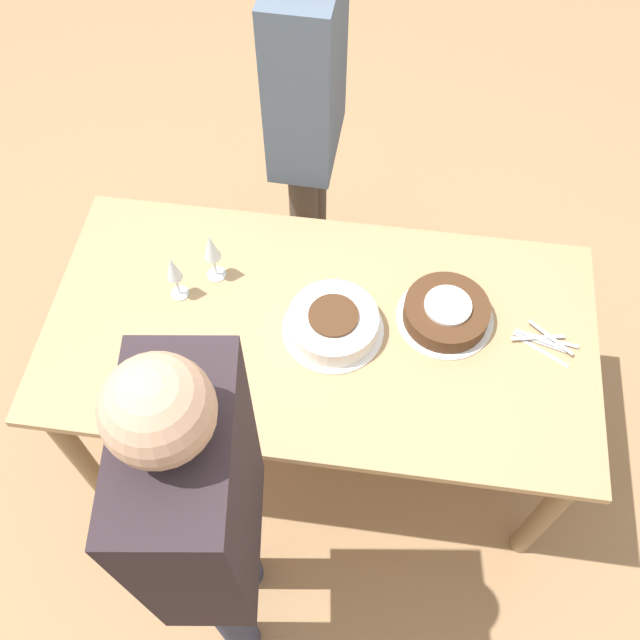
{
  "coord_description": "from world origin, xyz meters",
  "views": [
    {
      "loc": [
        -0.16,
        1.17,
        2.7
      ],
      "look_at": [
        0.0,
        0.0,
        0.82
      ],
      "focal_mm": 40.0,
      "sensor_mm": 36.0,
      "label": 1
    }
  ],
  "objects_px": {
    "cake_center_white": "(333,323)",
    "cake_front_chocolate": "(446,312)",
    "person_cutting": "(307,103)",
    "wine_glass_near": "(173,270)",
    "person_watching": "(207,518)",
    "wine_glass_far": "(211,249)"
  },
  "relations": [
    {
      "from": "cake_center_white",
      "to": "cake_front_chocolate",
      "type": "distance_m",
      "value": 0.36
    },
    {
      "from": "cake_center_white",
      "to": "person_cutting",
      "type": "relative_size",
      "value": 0.19
    },
    {
      "from": "wine_glass_near",
      "to": "person_watching",
      "type": "height_order",
      "value": "person_watching"
    },
    {
      "from": "wine_glass_far",
      "to": "wine_glass_near",
      "type": "bearing_deg",
      "value": 41.81
    },
    {
      "from": "person_cutting",
      "to": "wine_glass_near",
      "type": "bearing_deg",
      "value": -23.64
    },
    {
      "from": "wine_glass_near",
      "to": "person_watching",
      "type": "bearing_deg",
      "value": 111.16
    },
    {
      "from": "person_cutting",
      "to": "person_watching",
      "type": "xyz_separation_m",
      "value": [
        0.02,
        1.47,
        0.05
      ]
    },
    {
      "from": "cake_center_white",
      "to": "person_watching",
      "type": "height_order",
      "value": "person_watching"
    },
    {
      "from": "wine_glass_near",
      "to": "person_watching",
      "type": "distance_m",
      "value": 0.86
    },
    {
      "from": "person_cutting",
      "to": "person_watching",
      "type": "relative_size",
      "value": 0.96
    },
    {
      "from": "cake_front_chocolate",
      "to": "wine_glass_far",
      "type": "height_order",
      "value": "wine_glass_far"
    },
    {
      "from": "wine_glass_near",
      "to": "cake_front_chocolate",
      "type": "bearing_deg",
      "value": -178.58
    },
    {
      "from": "wine_glass_far",
      "to": "person_watching",
      "type": "bearing_deg",
      "value": 103.0
    },
    {
      "from": "cake_center_white",
      "to": "cake_front_chocolate",
      "type": "xyz_separation_m",
      "value": [
        -0.35,
        -0.09,
        -0.0
      ]
    },
    {
      "from": "cake_center_white",
      "to": "wine_glass_near",
      "type": "xyz_separation_m",
      "value": [
        0.51,
        -0.07,
        0.09
      ]
    },
    {
      "from": "cake_center_white",
      "to": "person_cutting",
      "type": "bearing_deg",
      "value": -75.77
    },
    {
      "from": "wine_glass_far",
      "to": "person_cutting",
      "type": "relative_size",
      "value": 0.12
    },
    {
      "from": "wine_glass_far",
      "to": "person_watching",
      "type": "xyz_separation_m",
      "value": [
        -0.2,
        0.88,
        0.15
      ]
    },
    {
      "from": "cake_front_chocolate",
      "to": "person_watching",
      "type": "height_order",
      "value": "person_watching"
    },
    {
      "from": "cake_front_chocolate",
      "to": "person_cutting",
      "type": "xyz_separation_m",
      "value": [
        0.54,
        -0.66,
        0.21
      ]
    },
    {
      "from": "cake_center_white",
      "to": "wine_glass_near",
      "type": "distance_m",
      "value": 0.53
    },
    {
      "from": "wine_glass_far",
      "to": "person_watching",
      "type": "relative_size",
      "value": 0.11
    }
  ]
}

